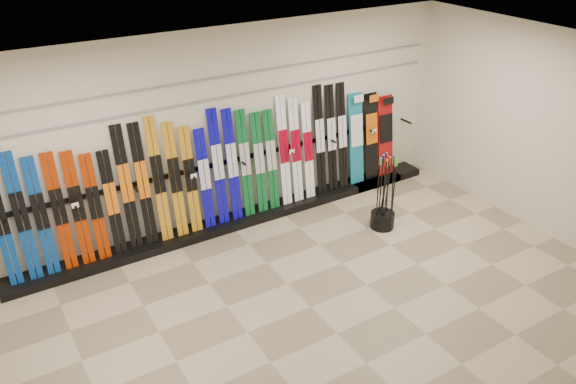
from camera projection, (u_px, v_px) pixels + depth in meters
floor at (311, 307)px, 7.01m from camera, size 8.00×8.00×0.00m
back_wall at (219, 131)px, 8.19m from camera, size 8.00×0.00×8.00m
right_wall at (543, 133)px, 8.14m from camera, size 0.00×5.00×5.00m
ceiling at (316, 71)px, 5.60m from camera, size 8.00×8.00×0.00m
ski_rack_base at (243, 219)px, 8.80m from camera, size 8.00×0.40×0.12m
skis at (198, 175)px, 8.14m from camera, size 5.38×0.28×1.82m
snowboards at (371, 137)px, 9.65m from camera, size 0.93×0.24×1.56m
pole_bin at (382, 220)px, 8.64m from camera, size 0.37×0.37×0.25m
ski_poles at (386, 193)px, 8.40m from camera, size 0.25×0.35×1.18m
slatwall_rail_0 at (217, 99)px, 7.94m from camera, size 7.60×0.02×0.03m
slatwall_rail_1 at (216, 78)px, 7.80m from camera, size 7.60×0.02×0.03m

